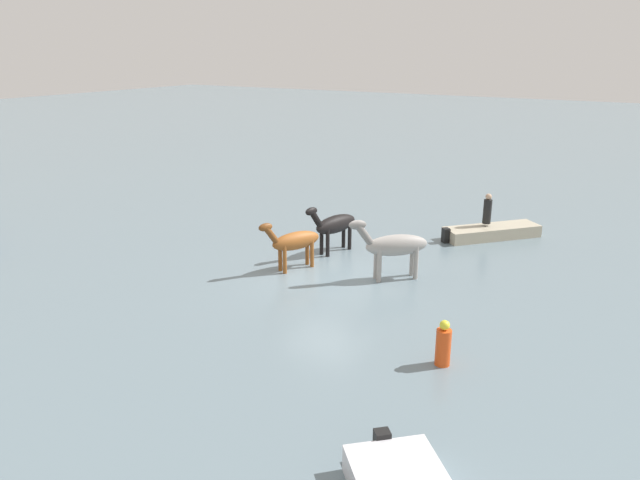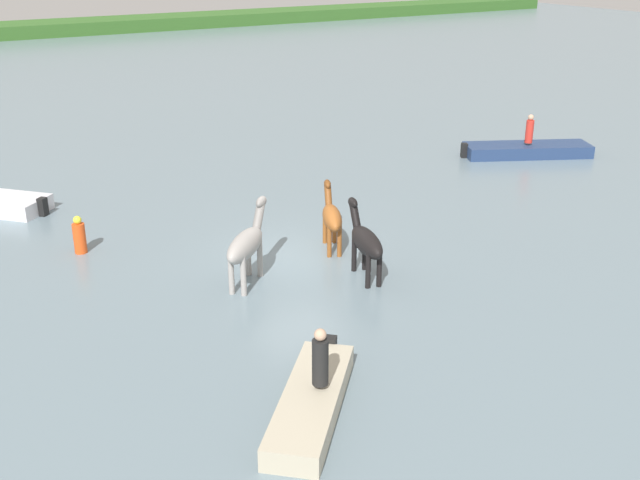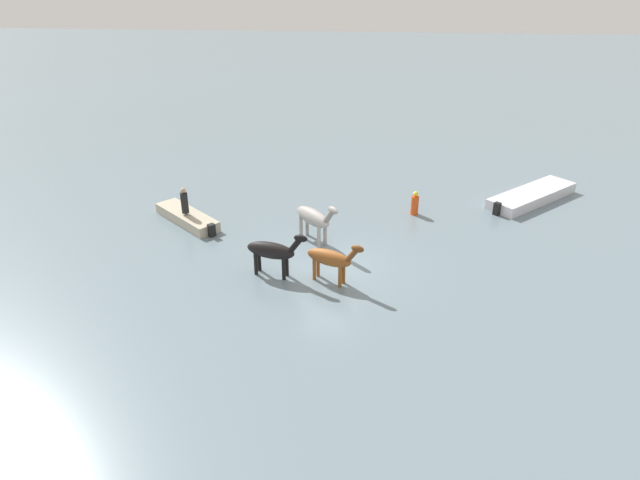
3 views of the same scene
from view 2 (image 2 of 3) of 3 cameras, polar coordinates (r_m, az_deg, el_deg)
The scene contains 9 objects.
ground_plane at distance 21.69m, azimuth -1.79°, elevation -1.36°, with size 149.64×149.64×0.00m, color slate.
horse_mid_herd at distance 19.76m, azimuth -5.60°, elevation -0.32°, with size 2.19×2.11×2.04m.
horse_gray_outer at distance 21.98m, azimuth 0.90°, elevation 1.75°, with size 1.28×2.24×1.79m.
horse_pinto_flank at distance 20.10m, azimuth 3.49°, elevation -0.10°, with size 1.03×2.45×1.90m.
boat_motor_center at distance 14.92m, azimuth -0.65°, elevation -12.38°, with size 3.35×3.56×0.71m.
boat_dinghy_port at distance 33.14m, azimuth 15.38°, elevation 6.47°, with size 5.36×3.60×0.76m.
person_spotter_bow at distance 14.51m, azimuth 0.02°, elevation -9.00°, with size 0.32×0.32×1.19m.
person_boatman_standing at distance 32.80m, azimuth 15.61°, elevation 8.06°, with size 0.32×0.32×1.19m.
buoy_channel_marker at distance 22.95m, azimuth -17.78°, elevation 0.27°, with size 0.36×0.36×1.14m.
Camera 2 is at (-9.60, -17.46, 8.57)m, focal length 42.21 mm.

